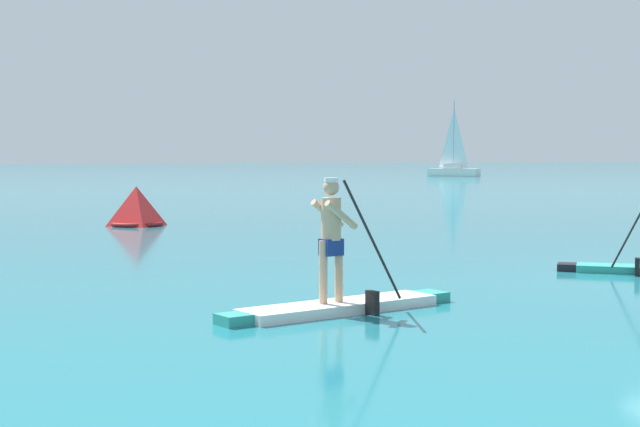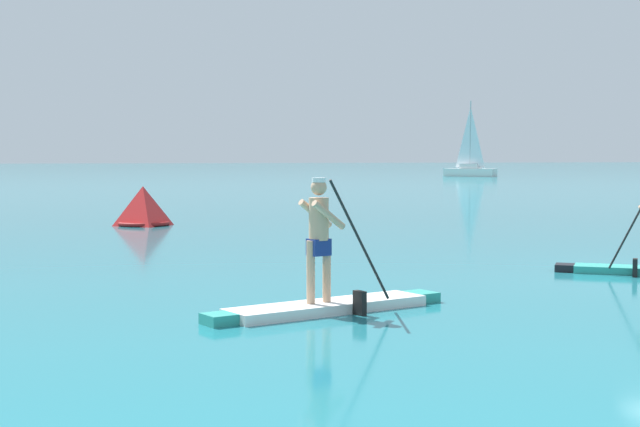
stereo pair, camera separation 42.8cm
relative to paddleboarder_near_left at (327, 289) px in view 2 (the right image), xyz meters
name	(u,v)px [view 2 (the right image)]	position (x,y,z in m)	size (l,w,h in m)	color
paddleboarder_near_left	(327,289)	(0.00, 0.00, 0.00)	(3.50, 1.68, 1.78)	white
race_marker_buoy	(143,208)	(-1.54, 16.02, 0.20)	(1.54, 1.54, 1.16)	red
sailboat_right_horizon	(470,166)	(32.32, 72.24, 0.68)	(4.54, 4.47, 7.24)	white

